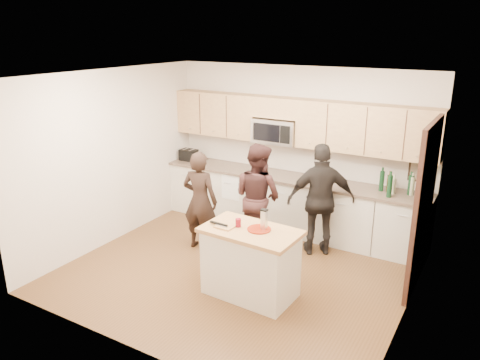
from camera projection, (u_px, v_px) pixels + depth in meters
The scene contains 21 objects.
floor at pixel (237, 271), 6.59m from camera, with size 4.50×4.50×0.00m, color brown.
room_shell at pixel (237, 152), 6.06m from camera, with size 4.52×4.02×2.71m.
back_cabinetry at pixel (288, 203), 7.83m from camera, with size 4.50×0.66×0.94m.
upper_cabinetry at pixel (297, 121), 7.51m from camera, with size 4.50×0.33×0.75m.
microwave at pixel (276, 131), 7.71m from camera, with size 0.76×0.41×0.40m.
doorway at pixel (425, 203), 5.90m from camera, with size 0.06×1.25×2.20m.
framed_picture at pixel (419, 169), 6.88m from camera, with size 0.30×0.03×0.38m.
dish_towel at pixel (234, 179), 8.03m from camera, with size 0.34×0.60×0.48m.
island at pixel (250, 262), 5.88m from camera, with size 1.23×0.76×0.90m.
red_plate at pixel (259, 229), 5.73m from camera, with size 0.29×0.29×0.02m, color maroon.
box_grater at pixel (264, 219), 5.69m from camera, with size 0.08×0.07×0.25m.
drink_glass at pixel (238, 223), 5.81m from camera, with size 0.07×0.07×0.11m, color maroon.
cutting_board at pixel (224, 227), 5.79m from camera, with size 0.23×0.17×0.02m, color #A67445.
tongs at pixel (219, 224), 5.84m from camera, with size 0.26×0.03×0.02m, color black.
knife at pixel (222, 226), 5.79m from camera, with size 0.18×0.02×0.01m, color silver.
toaster at pixel (189, 155), 8.61m from camera, with size 0.30×0.22×0.21m.
bottle_cluster at pixel (397, 183), 6.82m from camera, with size 0.50×0.34×0.38m.
orchid at pixel (426, 183), 6.63m from camera, with size 0.24×0.20×0.45m, color #366528.
woman_left at pixel (200, 201), 7.07m from camera, with size 0.56×0.37×1.54m, color black.
woman_center at pixel (258, 197), 7.09m from camera, with size 0.80×0.63×1.65m, color black.
woman_right at pixel (321, 200), 6.88m from camera, with size 1.00×0.41×1.70m, color black.
Camera 1 is at (3.01, -5.05, 3.24)m, focal length 35.00 mm.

